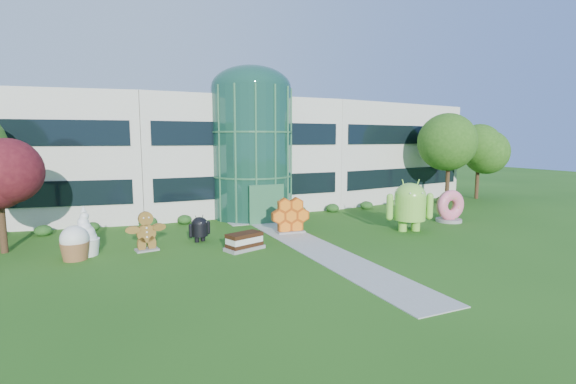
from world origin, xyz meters
name	(u,v)px	position (x,y,z in m)	size (l,w,h in m)	color
ground	(330,255)	(0.00, 0.00, 0.00)	(140.00, 140.00, 0.00)	#215114
building	(230,154)	(0.00, 18.00, 4.65)	(46.00, 15.00, 9.30)	beige
atrium	(252,153)	(0.00, 12.00, 4.90)	(6.00, 6.00, 9.80)	#194738
walkway	(312,246)	(0.00, 2.00, 0.02)	(2.40, 20.00, 0.04)	#9E9E93
tree_red	(0,197)	(-15.50, 7.50, 3.00)	(4.00, 4.00, 6.00)	#3F0C14
trees_backdrop	(248,162)	(0.00, 13.00, 4.20)	(52.00, 8.00, 8.40)	#224F13
android_green	(410,203)	(7.66, 2.90, 1.87)	(3.29, 2.19, 3.73)	#82CE42
android_black	(200,227)	(-5.51, 5.67, 0.86)	(1.52, 1.02, 1.73)	black
donut	(449,206)	(12.38, 4.14, 1.18)	(2.28, 1.09, 2.37)	#D8526E
gingerbread	(146,231)	(-8.57, 4.89, 1.08)	(2.34, 0.90, 2.16)	brown
ice_cream_sandwich	(244,241)	(-3.69, 2.86, 0.47)	(2.12, 1.06, 0.94)	black
honeycomb	(290,217)	(0.27, 5.50, 1.04)	(2.64, 0.94, 2.07)	orange
froyo	(85,231)	(-11.54, 5.17, 1.28)	(1.49, 1.49, 2.56)	white
cupcake	(75,243)	(-12.00, 4.53, 0.87)	(1.45, 1.45, 1.74)	white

